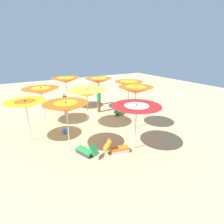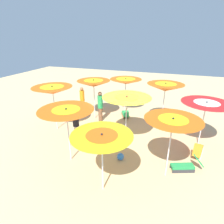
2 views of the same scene
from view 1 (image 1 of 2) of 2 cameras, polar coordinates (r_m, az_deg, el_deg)
name	(u,v)px [view 1 (image 1 of 2)]	position (r m, az deg, el deg)	size (l,w,h in m)	color
ground	(90,125)	(11.02, -6.96, -4.31)	(36.42, 36.42, 0.04)	#D1B57F
beach_umbrella_0	(129,84)	(12.80, 5.44, 9.13)	(2.04, 2.04, 2.33)	silver
beach_umbrella_1	(98,81)	(13.19, -4.40, 10.04)	(1.96, 1.96, 2.48)	silver
beach_umbrella_2	(66,80)	(13.79, -14.64, 9.89)	(2.07, 2.07, 2.48)	silver
beach_umbrella_3	(136,90)	(9.95, 7.66, 7.06)	(1.95, 1.95, 2.54)	silver
beach_umbrella_4	(87,93)	(10.14, -8.10, 6.12)	(2.22, 2.22, 2.36)	silver
beach_umbrella_5	(41,91)	(11.27, -21.92, 6.32)	(2.12, 2.12, 2.34)	silver
beach_umbrella_6	(136,109)	(7.79, 7.91, 0.85)	(2.18, 2.18, 2.19)	silver
beach_umbrella_7	(66,107)	(7.69, -14.59, 1.51)	(1.91, 1.91, 2.38)	silver
beach_umbrella_8	(26,105)	(9.39, -26.11, 2.15)	(1.91, 1.91, 2.17)	silver
lounger_0	(117,148)	(8.11, 1.67, -11.65)	(1.20, 0.59, 0.71)	silver
lounger_1	(120,112)	(12.61, 2.59, 0.05)	(1.15, 0.76, 0.61)	olive
lounger_2	(86,151)	(8.05, -8.31, -12.27)	(0.73, 1.24, 0.65)	#333338
beachgoer_0	(98,94)	(14.66, -4.40, 5.86)	(0.30, 0.30, 1.78)	#A3704C
beachgoer_1	(99,99)	(12.92, -4.33, 4.12)	(0.30, 0.30, 1.84)	brown
beachgoer_2	(65,105)	(12.40, -14.81, 2.24)	(0.30, 0.30, 1.64)	beige
beach_ball	(65,131)	(10.17, -14.89, -5.96)	(0.30, 0.30, 0.30)	#337FE5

